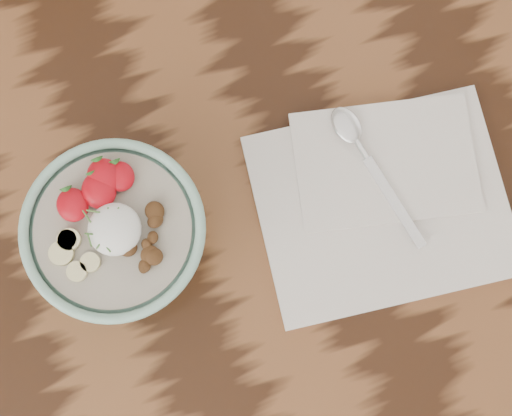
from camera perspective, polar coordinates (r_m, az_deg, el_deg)
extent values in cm
cube|color=black|center=(87.60, -8.89, -0.38)|extent=(160.00, 90.00, 4.00)
cylinder|color=#8EBFAC|center=(84.77, -10.12, -2.59)|extent=(8.55, 8.55, 1.22)
torus|color=#8EBFAC|center=(75.05, -11.44, -1.70)|extent=(19.44, 19.44, 1.12)
cylinder|color=#BAAE9A|center=(75.64, -11.35, -1.76)|extent=(16.49, 16.49, 1.02)
ellipsoid|color=white|center=(74.00, -11.24, -1.69)|extent=(5.54, 5.54, 3.04)
ellipsoid|color=#B70813|center=(75.08, -12.45, 1.40)|extent=(3.58, 3.94, 1.97)
cone|color=#286623|center=(75.21, -12.91, 2.55)|extent=(1.40, 1.03, 1.52)
ellipsoid|color=#B70813|center=(75.27, -12.06, 2.50)|extent=(3.56, 3.91, 1.96)
cone|color=#286623|center=(75.42, -12.52, 3.64)|extent=(1.40, 1.03, 1.52)
ellipsoid|color=#B70813|center=(75.51, -14.45, 0.25)|extent=(3.31, 3.64, 1.82)
cone|color=#286623|center=(75.60, -14.88, 1.32)|extent=(1.40, 1.03, 1.52)
ellipsoid|color=#B70813|center=(75.10, -10.81, 2.50)|extent=(2.97, 3.27, 1.63)
cone|color=#286623|center=(75.17, -11.20, 3.47)|extent=(1.40, 1.03, 1.52)
cylinder|color=beige|center=(74.83, -13.11, -4.25)|extent=(2.04, 2.04, 0.70)
cylinder|color=beige|center=(75.65, -15.30, -3.51)|extent=(2.56, 2.56, 0.70)
cylinder|color=beige|center=(75.59, -14.69, -2.45)|extent=(2.32, 2.32, 0.70)
cylinder|color=beige|center=(75.06, -14.12, -4.95)|extent=(2.10, 2.10, 0.70)
cylinder|color=beige|center=(75.65, -14.85, -2.46)|extent=(2.05, 2.05, 0.70)
ellipsoid|color=#553219|center=(73.88, -8.05, -1.02)|extent=(2.14, 1.93, 1.21)
ellipsoid|color=#553219|center=(73.64, -9.00, -4.65)|extent=(1.48, 1.73, 0.95)
ellipsoid|color=#553219|center=(73.86, -8.73, -2.91)|extent=(1.17, 1.35, 0.98)
ellipsoid|color=#553219|center=(74.01, -10.19, -2.42)|extent=(2.05, 1.57, 1.24)
ellipsoid|color=#553219|center=(73.90, -10.21, -3.16)|extent=(2.27, 2.15, 1.42)
ellipsoid|color=#553219|center=(73.83, -8.26, -2.35)|extent=(1.62, 1.73, 0.77)
ellipsoid|color=#553219|center=(73.97, -8.11, -0.25)|extent=(2.47, 2.59, 1.03)
ellipsoid|color=#553219|center=(73.42, -8.16, -3.87)|extent=(2.24, 2.21, 1.33)
ellipsoid|color=#553219|center=(73.52, -8.49, -3.70)|extent=(2.47, 2.37, 0.94)
ellipsoid|color=#553219|center=(73.61, -8.86, -4.55)|extent=(1.77, 1.88, 0.96)
ellipsoid|color=#553219|center=(74.25, -10.40, -2.78)|extent=(1.64, 1.69, 0.86)
cylinder|color=#457632|center=(73.43, -11.85, -0.47)|extent=(0.91, 1.25, 0.23)
cylinder|color=#457632|center=(73.84, -13.39, -0.65)|extent=(0.53, 1.52, 0.23)
cylinder|color=#457632|center=(73.48, -13.07, -2.04)|extent=(1.22, 0.73, 0.22)
cylinder|color=#457632|center=(73.76, -12.87, -0.27)|extent=(1.32, 0.91, 0.23)
cylinder|color=#457632|center=(73.44, -13.19, -2.49)|extent=(0.26, 1.49, 0.23)
cylinder|color=#457632|center=(73.16, -12.43, -2.89)|extent=(0.96, 0.72, 0.22)
cylinder|color=#457632|center=(73.04, -11.99, -2.92)|extent=(0.71, 1.79, 0.24)
cylinder|color=#457632|center=(73.19, -11.88, -1.79)|extent=(0.30, 1.62, 0.24)
cylinder|color=#457632|center=(73.28, -11.26, -0.45)|extent=(1.42, 1.01, 0.23)
cylinder|color=#457632|center=(73.36, -11.75, -0.67)|extent=(1.12, 1.26, 0.23)
cube|color=silver|center=(85.41, 10.03, 0.21)|extent=(32.31, 27.68, 1.12)
cube|color=silver|center=(85.57, 10.30, 3.59)|extent=(24.22, 19.50, 0.67)
cube|color=silver|center=(84.28, 11.01, 0.46)|extent=(2.92, 12.16, 0.37)
cylinder|color=silver|center=(84.80, 8.32, 4.87)|extent=(1.19, 3.24, 0.74)
ellipsoid|color=silver|center=(85.14, 7.25, 6.61)|extent=(3.90, 5.26, 1.00)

